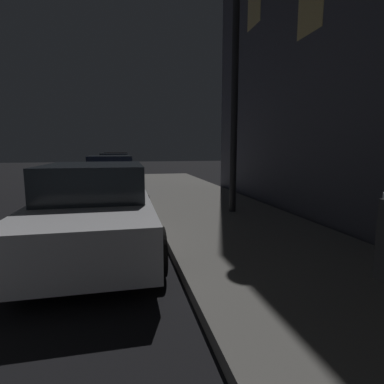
# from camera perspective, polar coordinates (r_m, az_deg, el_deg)

# --- Properties ---
(car_white) EXTENTS (2.03, 4.53, 1.43)m
(car_white) POSITION_cam_1_polar(r_m,az_deg,el_deg) (5.33, -17.77, -2.81)
(car_white) COLOR silver
(car_white) RESTS_ON ground
(car_blue) EXTENTS (2.08, 4.40, 1.43)m
(car_blue) POSITION_cam_1_polar(r_m,az_deg,el_deg) (11.54, -15.31, 3.04)
(car_blue) COLOR navy
(car_blue) RESTS_ON ground
(car_silver) EXTENTS (1.97, 4.18, 1.43)m
(car_silver) POSITION_cam_1_polar(r_m,az_deg,el_deg) (18.22, -14.55, 4.92)
(car_silver) COLOR #B7B7BF
(car_silver) RESTS_ON ground
(car_red) EXTENTS (2.15, 4.62, 1.43)m
(car_red) POSITION_cam_1_polar(r_m,az_deg,el_deg) (24.32, -14.21, 5.67)
(car_red) COLOR maroon
(car_red) RESTS_ON ground
(street_lamp) EXTENTS (0.44, 0.44, 5.94)m
(street_lamp) POSITION_cam_1_polar(r_m,az_deg,el_deg) (7.72, 8.28, 25.91)
(street_lamp) COLOR black
(street_lamp) RESTS_ON sidewalk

